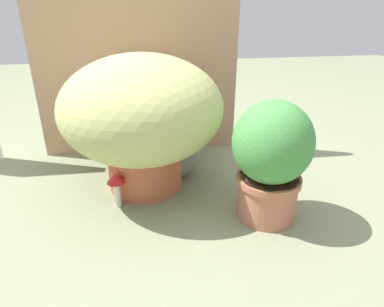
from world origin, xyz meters
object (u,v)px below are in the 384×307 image
Objects in this scene: mushroom_ornament_red at (116,183)px; cat at (177,152)px; grass_planter at (142,114)px; leafy_planter at (271,158)px.

cat is at bearing 39.75° from mushroom_ornament_red.
grass_planter is 0.30m from mushroom_ornament_red.
mushroom_ornament_red is at bearing -127.20° from grass_planter.
leafy_planter reaches higher than mushroom_ornament_red.
cat is at bearing 24.22° from grass_planter.
cat reaches higher than mushroom_ornament_red.
grass_planter reaches higher than cat.
mushroom_ornament_red is (-0.12, -0.15, -0.23)m from grass_planter.
mushroom_ornament_red is (-0.26, -0.22, -0.01)m from cat.
grass_planter is 0.55m from leafy_planter.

